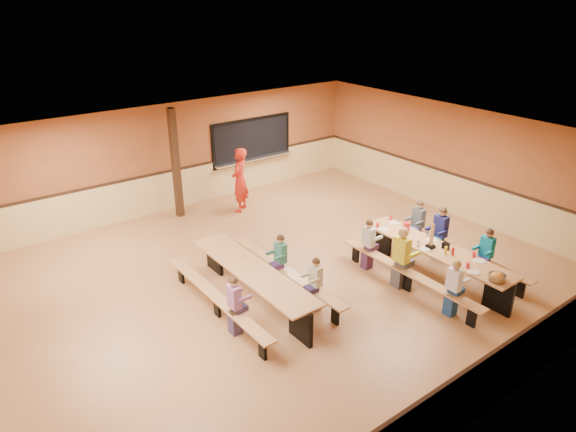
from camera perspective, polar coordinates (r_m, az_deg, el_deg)
ground at (r=11.28m, az=-1.05°, el=-6.93°), size 12.00×12.00×0.00m
room_envelope at (r=10.94m, az=-1.08°, el=-3.82°), size 12.04×10.04×3.02m
kitchen_pass_through at (r=15.84m, az=-4.02°, el=8.16°), size 2.78×0.28×1.38m
structural_post at (r=14.09m, az=-12.37°, el=5.67°), size 0.18×0.18×3.00m
cafeteria_table_main at (r=11.47m, az=16.00°, el=-4.38°), size 1.91×3.70×0.74m
cafeteria_table_second at (r=10.26m, az=-3.95°, el=-6.98°), size 1.91×3.70×0.74m
seated_child_white_left at (r=10.32m, az=17.86°, el=-7.65°), size 0.35×0.29×1.17m
seated_adult_yellow at (r=10.95m, az=12.44°, el=-4.55°), size 0.43×0.35×1.34m
seated_child_grey_left at (r=11.54m, az=8.89°, el=-3.16°), size 0.35×0.29×1.17m
seated_child_teal_right at (r=11.74m, az=21.11°, el=-4.05°), size 0.36×0.29×1.19m
seated_child_navy_right at (r=12.30m, az=16.52°, el=-1.87°), size 0.40×0.33×1.27m
seated_child_char_right at (r=12.66m, az=14.21°, el=-0.98°), size 0.37×0.31×1.22m
seated_child_purple_sec at (r=9.39m, az=-5.97°, el=-9.91°), size 0.34×0.28×1.16m
seated_child_green_sec at (r=10.77m, az=-0.83°, el=-4.99°), size 0.34×0.28×1.16m
seated_child_tan_sec at (r=10.00m, az=3.07°, el=-7.61°), size 0.33×0.27×1.12m
standing_woman at (r=14.35m, az=-5.38°, el=4.00°), size 0.80×0.75×1.83m
punch_pitcher at (r=11.92m, az=13.01°, el=-1.19°), size 0.16×0.16×0.22m
chip_bowl at (r=10.51m, az=22.21°, el=-6.28°), size 0.32×0.32×0.15m
napkin_dispenser at (r=11.38m, az=17.12°, el=-3.18°), size 0.10×0.14×0.13m
condiment_mustard at (r=11.14m, az=17.11°, el=-3.67°), size 0.06×0.06×0.17m
condiment_ketchup at (r=11.15m, az=17.85°, el=-3.75°), size 0.06×0.06×0.17m
table_paddle at (r=11.29m, az=15.60°, el=-2.79°), size 0.16×0.16×0.56m
place_settings at (r=11.35m, az=16.15°, el=-3.18°), size 0.65×3.30×0.11m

